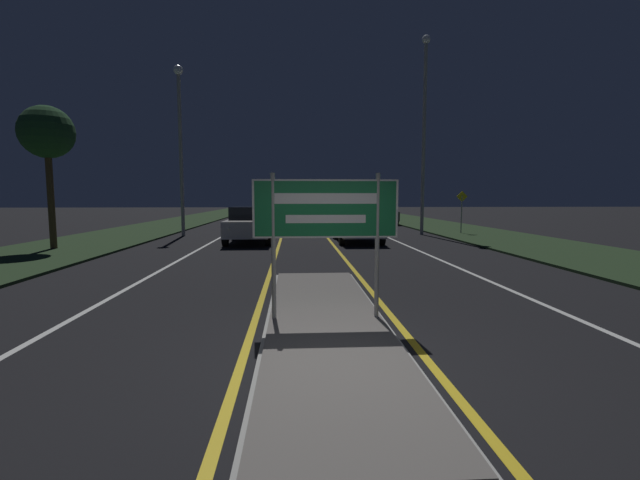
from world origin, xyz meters
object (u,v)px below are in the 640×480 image
object	(u,v)px
highway_sign	(326,215)
warning_sign	(462,208)
car_approaching_0	(250,224)
streetlight_left_near	(180,131)
car_receding_1	(381,214)
car_receding_2	(323,209)
car_receding_0	(357,225)
streetlight_right_near	(424,119)

from	to	relation	value
highway_sign	warning_sign	xyz separation A→B (m)	(8.53, 15.91, -0.29)
car_approaching_0	highway_sign	bearing A→B (deg)	-78.85
streetlight_left_near	car_receding_1	distance (m)	16.02
streetlight_left_near	warning_sign	distance (m)	15.32
car_receding_2	car_receding_0	bearing A→B (deg)	-90.22
streetlight_left_near	warning_sign	bearing A→B (deg)	-0.05
car_receding_1	car_approaching_0	size ratio (longest dim) A/B	0.98
car_receding_1	car_approaching_0	bearing A→B (deg)	-123.86
streetlight_right_near	car_receding_2	xyz separation A→B (m)	(-3.93, 21.67, -5.30)
car_receding_0	warning_sign	xyz separation A→B (m)	(6.19, 3.51, 0.69)
highway_sign	warning_sign	world-z (taller)	highway_sign
streetlight_right_near	highway_sign	bearing A→B (deg)	-111.79
warning_sign	streetlight_right_near	bearing A→B (deg)	179.32
car_receding_0	streetlight_left_near	bearing A→B (deg)	157.78
warning_sign	highway_sign	bearing A→B (deg)	-118.20
car_approaching_0	warning_sign	world-z (taller)	warning_sign
car_receding_0	car_approaching_0	xyz separation A→B (m)	(-4.81, 0.10, 0.08)
highway_sign	streetlight_right_near	bearing A→B (deg)	68.21
car_receding_2	car_receding_1	bearing A→B (deg)	-74.08
car_receding_2	warning_sign	distance (m)	22.54
streetlight_right_near	car_approaching_0	distance (m)	10.84
streetlight_right_near	car_receding_0	distance (m)	7.56
highway_sign	streetlight_right_near	distance (m)	17.70
car_receding_0	car_receding_1	bearing A→B (deg)	73.95
car_receding_0	car_approaching_0	bearing A→B (deg)	178.85
car_receding_2	warning_sign	bearing A→B (deg)	-74.32
streetlight_left_near	car_receding_0	bearing A→B (deg)	-22.22
car_receding_0	car_approaching_0	size ratio (longest dim) A/B	1.01
streetlight_right_near	car_receding_1	xyz separation A→B (m)	(-0.37, 9.18, -5.33)
warning_sign	car_receding_1	bearing A→B (deg)	105.35
highway_sign	car_receding_2	size ratio (longest dim) A/B	0.52
highway_sign	warning_sign	distance (m)	18.05
streetlight_right_near	warning_sign	world-z (taller)	streetlight_right_near
car_receding_2	car_approaching_0	bearing A→B (deg)	-101.05
car_receding_1	highway_sign	bearing A→B (deg)	-103.44
streetlight_left_near	streetlight_right_near	bearing A→B (deg)	0.06
streetlight_left_near	car_receding_2	world-z (taller)	streetlight_left_near
car_receding_1	warning_sign	bearing A→B (deg)	-74.65
car_receding_0	car_approaching_0	world-z (taller)	car_approaching_0
warning_sign	car_approaching_0	bearing A→B (deg)	-162.75
highway_sign	car_receding_2	bearing A→B (deg)	86.29
streetlight_right_near	car_receding_0	xyz separation A→B (m)	(-4.03, -3.54, -5.33)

